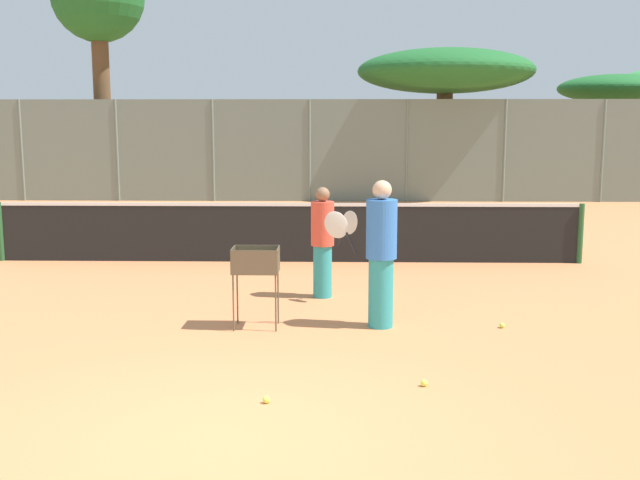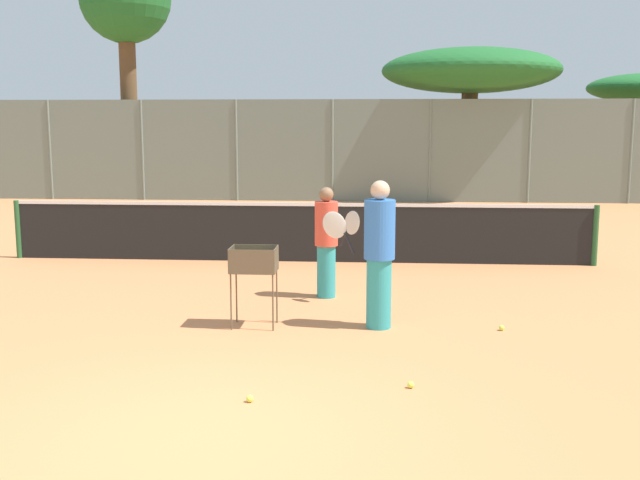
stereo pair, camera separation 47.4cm
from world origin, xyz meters
The scene contains 11 objects.
ground_plane centered at (0.00, 0.00, 0.00)m, with size 80.00×80.00×0.00m, color #D37F4C.
tennis_net centered at (0.00, 7.64, 0.56)m, with size 10.53×0.10×1.07m.
back_fence centered at (0.00, 18.11, 1.60)m, with size 30.69×0.08×3.20m.
tree_1 centered at (-7.01, 19.66, 6.39)m, with size 3.04×3.04×8.13m.
tree_3 centered at (4.44, 19.78, 4.11)m, with size 5.83×5.83×4.89m.
player_white_outfit centered at (1.42, 3.34, 0.93)m, with size 0.94×0.38×1.81m.
player_red_cap centered at (0.69, 4.90, 0.82)m, with size 0.70×0.67×1.59m.
ball_cart centered at (-0.11, 3.28, 0.76)m, with size 0.56×0.41×0.99m.
tennis_ball_1 centered at (2.91, 3.31, 0.03)m, with size 0.07×0.07×0.07m, color #D1E54C.
tennis_ball_2 centered at (0.26, 0.77, 0.03)m, with size 0.07×0.07×0.07m, color #D1E54C.
tennis_ball_3 centered at (1.73, 1.24, 0.03)m, with size 0.07×0.07×0.07m, color #D1E54C.
Camera 2 is at (1.37, -5.59, 2.49)m, focal length 42.00 mm.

